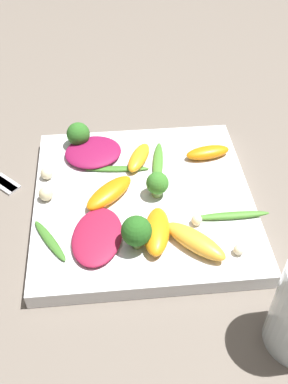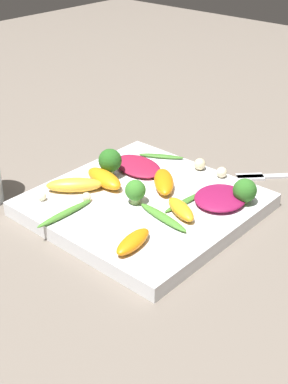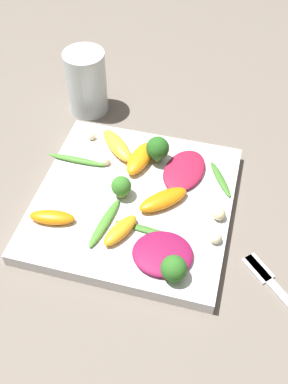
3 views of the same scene
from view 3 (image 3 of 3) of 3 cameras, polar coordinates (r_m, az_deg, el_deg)
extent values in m
plane|color=#6B6056|center=(0.66, -1.29, -1.92)|extent=(2.40, 2.40, 0.00)
cube|color=white|center=(0.65, -1.30, -1.33)|extent=(0.28, 0.28, 0.02)
cylinder|color=silver|center=(0.79, -7.32, 13.64)|extent=(0.07, 0.07, 0.11)
cube|color=silver|center=(0.61, 14.31, -9.29)|extent=(0.05, 0.04, 0.01)
ellipsoid|color=maroon|center=(0.58, 2.38, -7.81)|extent=(0.09, 0.08, 0.01)
ellipsoid|color=maroon|center=(0.67, 5.12, 2.77)|extent=(0.07, 0.10, 0.01)
ellipsoid|color=orange|center=(0.63, 2.40, -1.14)|extent=(0.07, 0.07, 0.02)
ellipsoid|color=orange|center=(0.68, -0.51, 4.31)|extent=(0.04, 0.08, 0.02)
ellipsoid|color=orange|center=(0.60, -3.24, -4.83)|extent=(0.05, 0.06, 0.02)
ellipsoid|color=#FCAD33|center=(0.70, -3.43, 5.93)|extent=(0.07, 0.07, 0.02)
ellipsoid|color=orange|center=(0.62, -11.61, -3.16)|extent=(0.06, 0.03, 0.02)
cylinder|color=#84AD5B|center=(0.56, 3.74, -10.41)|extent=(0.01, 0.01, 0.01)
sphere|color=#2D6B23|center=(0.55, 3.81, -9.67)|extent=(0.03, 0.03, 0.03)
cylinder|color=#84AD5B|center=(0.68, 1.71, 4.50)|extent=(0.01, 0.01, 0.02)
sphere|color=#26601E|center=(0.67, 1.74, 5.60)|extent=(0.03, 0.03, 0.03)
cylinder|color=#84AD5B|center=(0.64, -2.76, 0.19)|extent=(0.01, 0.01, 0.01)
sphere|color=#387A28|center=(0.63, -2.81, 1.02)|extent=(0.03, 0.03, 0.03)
ellipsoid|color=#47842D|center=(0.61, -5.03, -3.91)|extent=(0.03, 0.09, 0.01)
ellipsoid|color=#47842D|center=(0.69, -8.54, 4.05)|extent=(0.09, 0.01, 0.01)
ellipsoid|color=#3D7528|center=(0.60, 0.23, -4.80)|extent=(0.09, 0.02, 0.00)
ellipsoid|color=#3D7528|center=(0.67, 9.68, 1.65)|extent=(0.05, 0.07, 0.01)
sphere|color=beige|center=(0.73, -6.69, 7.07)|extent=(0.01, 0.01, 0.01)
sphere|color=beige|center=(0.62, 9.51, -2.78)|extent=(0.02, 0.02, 0.02)
sphere|color=beige|center=(0.60, 9.09, -5.76)|extent=(0.02, 0.02, 0.02)
sphere|color=beige|center=(0.68, -4.89, 3.94)|extent=(0.01, 0.01, 0.01)
camera|label=1|loc=(0.80, 12.02, 42.65)|focal=42.00mm
camera|label=2|loc=(0.61, -74.39, 1.45)|focal=50.00mm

